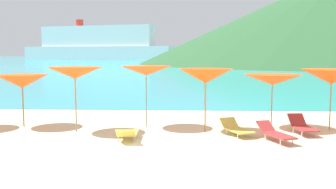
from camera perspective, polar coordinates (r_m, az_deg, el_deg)
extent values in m
cube|color=beige|center=(20.71, 1.44, -2.20)|extent=(50.00, 100.00, 0.30)
cube|color=#2DADBC|center=(239.04, 2.65, 5.39)|extent=(650.00, 440.00, 0.02)
cylinder|color=#9E7F59|center=(15.91, -20.78, -1.11)|extent=(0.06, 0.06, 1.90)
cone|color=#EF5614|center=(15.84, -20.89, 1.85)|extent=(2.09, 2.09, 0.51)
sphere|color=#9E7F59|center=(15.83, -20.91, 2.42)|extent=(0.07, 0.07, 0.07)
cylinder|color=#9E7F59|center=(14.26, -13.57, -0.96)|extent=(0.05, 0.05, 2.25)
cone|color=#EF5614|center=(14.17, -13.67, 3.14)|extent=(1.96, 1.96, 0.43)
sphere|color=#9E7F59|center=(14.16, -13.69, 3.69)|extent=(0.07, 0.07, 0.07)
cylinder|color=#9E7F59|center=(14.74, -3.25, -0.53)|extent=(0.04, 0.04, 2.28)
cone|color=#EF5614|center=(14.66, -3.27, 3.56)|extent=(2.08, 2.08, 0.36)
sphere|color=#9E7F59|center=(14.65, -3.27, 4.02)|extent=(0.07, 0.07, 0.07)
cylinder|color=#9E7F59|center=(14.01, 5.57, -1.13)|extent=(0.06, 0.06, 2.16)
cone|color=#EF5614|center=(13.92, 5.61, 2.75)|extent=(2.04, 2.04, 0.54)
sphere|color=#9E7F59|center=(13.91, 5.61, 3.42)|extent=(0.07, 0.07, 0.07)
cylinder|color=#9E7F59|center=(15.07, 15.20, -1.20)|extent=(0.04, 0.04, 1.96)
cone|color=#EF5614|center=(14.99, 15.29, 2.12)|extent=(2.29, 2.29, 0.41)
sphere|color=#9E7F59|center=(14.98, 15.30, 2.63)|extent=(0.07, 0.07, 0.07)
cylinder|color=#9E7F59|center=(15.30, 23.03, -1.03)|extent=(0.05, 0.05, 2.13)
cone|color=#EF5614|center=(15.22, 23.18, 2.44)|extent=(2.32, 2.32, 0.55)
sphere|color=#9E7F59|center=(15.22, 23.21, 3.07)|extent=(0.07, 0.07, 0.07)
cube|color=#D8BF4C|center=(12.86, -5.95, -5.68)|extent=(0.66, 1.10, 0.05)
cube|color=#D8BF4C|center=(12.13, -6.36, -5.75)|extent=(0.60, 0.43, 0.31)
cylinder|color=silver|center=(13.18, -4.65, -5.92)|extent=(0.04, 0.04, 0.19)
cylinder|color=silver|center=(13.24, -6.92, -5.89)|extent=(0.04, 0.04, 0.19)
cylinder|color=silver|center=(12.45, -4.96, -6.63)|extent=(0.04, 0.04, 0.19)
cylinder|color=silver|center=(12.51, -7.37, -6.60)|extent=(0.04, 0.04, 0.19)
cube|color=#A53333|center=(14.20, 19.76, -4.81)|extent=(0.72, 1.09, 0.05)
cube|color=#A53333|center=(14.82, 18.62, -3.58)|extent=(0.63, 0.54, 0.42)
cylinder|color=silver|center=(13.84, 19.30, -5.62)|extent=(0.04, 0.04, 0.21)
cylinder|color=silver|center=(14.06, 21.21, -5.52)|extent=(0.04, 0.04, 0.21)
cylinder|color=silver|center=(14.49, 18.15, -5.07)|extent=(0.04, 0.04, 0.21)
cylinder|color=silver|center=(14.69, 20.00, -4.99)|extent=(0.04, 0.04, 0.21)
cube|color=#A53333|center=(12.77, 16.27, -5.87)|extent=(0.92, 1.31, 0.05)
cube|color=#A53333|center=(13.40, 14.33, -4.60)|extent=(0.63, 0.59, 0.34)
cylinder|color=silver|center=(12.37, 16.39, -6.89)|extent=(0.04, 0.04, 0.22)
cylinder|color=silver|center=(12.63, 18.08, -6.68)|extent=(0.04, 0.04, 0.22)
cylinder|color=silver|center=(13.05, 14.29, -6.15)|extent=(0.04, 0.04, 0.22)
cylinder|color=silver|center=(13.30, 15.92, -5.98)|extent=(0.04, 0.04, 0.22)
cube|color=#D8BF4C|center=(13.43, 10.57, -5.27)|extent=(1.01, 1.26, 0.05)
cube|color=#D8BF4C|center=(14.02, 9.05, -4.15)|extent=(0.69, 0.58, 0.34)
cylinder|color=silver|center=(13.03, 10.33, -6.15)|extent=(0.04, 0.04, 0.19)
cylinder|color=silver|center=(13.31, 12.30, -5.94)|extent=(0.04, 0.04, 0.19)
cylinder|color=silver|center=(13.69, 8.67, -5.53)|extent=(0.04, 0.04, 0.19)
cylinder|color=silver|center=(13.95, 10.58, -5.34)|extent=(0.04, 0.04, 0.19)
cube|color=white|center=(176.48, -10.46, 6.05)|extent=(70.19, 26.33, 6.11)
cube|color=white|center=(176.66, -10.51, 8.52)|extent=(52.80, 20.41, 9.12)
cylinder|color=red|center=(181.18, -13.04, 10.32)|extent=(3.39, 3.39, 3.00)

